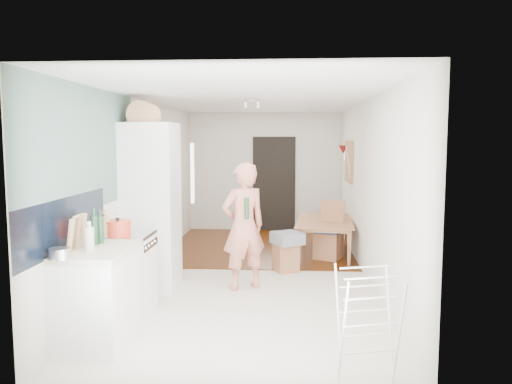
# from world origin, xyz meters

# --- Properties ---
(room_shell) EXTENTS (3.20, 7.00, 2.50)m
(room_shell) POSITION_xyz_m (0.00, 0.00, 1.25)
(room_shell) COLOR silver
(room_shell) RESTS_ON ground
(floor) EXTENTS (3.20, 7.00, 0.01)m
(floor) POSITION_xyz_m (0.00, 0.00, 0.00)
(floor) COLOR beige
(floor) RESTS_ON ground
(wood_floor_overlay) EXTENTS (3.20, 3.30, 0.01)m
(wood_floor_overlay) POSITION_xyz_m (0.00, 1.85, 0.01)
(wood_floor_overlay) COLOR #542008
(wood_floor_overlay) RESTS_ON room_shell
(sage_wall_panel) EXTENTS (0.02, 3.00, 1.30)m
(sage_wall_panel) POSITION_xyz_m (-1.59, -2.00, 1.85)
(sage_wall_panel) COLOR slate
(sage_wall_panel) RESTS_ON room_shell
(tile_splashback) EXTENTS (0.02, 1.90, 0.50)m
(tile_splashback) POSITION_xyz_m (-1.59, -2.55, 1.15)
(tile_splashback) COLOR black
(tile_splashback) RESTS_ON room_shell
(doorway_recess) EXTENTS (0.90, 0.04, 2.00)m
(doorway_recess) POSITION_xyz_m (0.20, 3.48, 1.00)
(doorway_recess) COLOR black
(doorway_recess) RESTS_ON room_shell
(base_cabinet) EXTENTS (0.60, 0.90, 0.86)m
(base_cabinet) POSITION_xyz_m (-1.30, -2.55, 0.43)
(base_cabinet) COLOR white
(base_cabinet) RESTS_ON room_shell
(worktop) EXTENTS (0.62, 0.92, 0.06)m
(worktop) POSITION_xyz_m (-1.30, -2.55, 0.89)
(worktop) COLOR beige
(worktop) RESTS_ON room_shell
(range_cooker) EXTENTS (0.60, 0.60, 0.88)m
(range_cooker) POSITION_xyz_m (-1.30, -1.80, 0.44)
(range_cooker) COLOR white
(range_cooker) RESTS_ON room_shell
(cooker_top) EXTENTS (0.60, 0.60, 0.04)m
(cooker_top) POSITION_xyz_m (-1.30, -1.80, 0.90)
(cooker_top) COLOR #B7B7B9
(cooker_top) RESTS_ON room_shell
(fridge_housing) EXTENTS (0.66, 0.66, 2.15)m
(fridge_housing) POSITION_xyz_m (-1.27, -0.78, 1.07)
(fridge_housing) COLOR white
(fridge_housing) RESTS_ON room_shell
(fridge_door) EXTENTS (0.14, 0.56, 0.70)m
(fridge_door) POSITION_xyz_m (-0.66, -1.08, 1.55)
(fridge_door) COLOR white
(fridge_door) RESTS_ON room_shell
(fridge_interior) EXTENTS (0.02, 0.52, 0.66)m
(fridge_interior) POSITION_xyz_m (-0.96, -0.78, 1.55)
(fridge_interior) COLOR white
(fridge_interior) RESTS_ON room_shell
(pinboard) EXTENTS (0.03, 0.90, 0.70)m
(pinboard) POSITION_xyz_m (1.58, 1.90, 1.55)
(pinboard) COLOR tan
(pinboard) RESTS_ON room_shell
(pinboard_frame) EXTENTS (0.00, 0.94, 0.74)m
(pinboard_frame) POSITION_xyz_m (1.57, 1.90, 1.55)
(pinboard_frame) COLOR #A37346
(pinboard_frame) RESTS_ON room_shell
(wall_sconce) EXTENTS (0.18, 0.18, 0.16)m
(wall_sconce) POSITION_xyz_m (1.54, 2.55, 1.75)
(wall_sconce) COLOR maroon
(wall_sconce) RESTS_ON room_shell
(person) EXTENTS (0.85, 0.76, 1.94)m
(person) POSITION_xyz_m (-0.07, -0.72, 0.97)
(person) COLOR #D97D67
(person) RESTS_ON floor
(dining_table) EXTENTS (0.91, 1.48, 0.50)m
(dining_table) POSITION_xyz_m (1.16, 1.31, 0.25)
(dining_table) COLOR #A37346
(dining_table) RESTS_ON floor
(dining_chair) EXTENTS (0.52, 0.52, 0.94)m
(dining_chair) POSITION_xyz_m (1.16, 0.98, 0.47)
(dining_chair) COLOR #A37346
(dining_chair) RESTS_ON floor
(stool) EXTENTS (0.42, 0.42, 0.41)m
(stool) POSITION_xyz_m (0.47, 0.17, 0.21)
(stool) COLOR #A37346
(stool) RESTS_ON floor
(grey_drape) EXTENTS (0.53, 0.53, 0.17)m
(grey_drape) POSITION_xyz_m (0.49, 0.15, 0.50)
(grey_drape) COLOR slate
(grey_drape) RESTS_ON stool
(drying_rack) EXTENTS (0.55, 0.52, 0.89)m
(drying_rack) POSITION_xyz_m (1.16, -3.06, 0.45)
(drying_rack) COLOR white
(drying_rack) RESTS_ON floor
(bread_bin) EXTENTS (0.40, 0.38, 0.19)m
(bread_bin) POSITION_xyz_m (-1.32, -0.82, 2.25)
(bread_bin) COLOR tan
(bread_bin) RESTS_ON fridge_housing
(red_casserole) EXTENTS (0.29, 0.29, 0.17)m
(red_casserole) POSITION_xyz_m (-1.31, -1.93, 1.00)
(red_casserole) COLOR red
(red_casserole) RESTS_ON cooker_top
(steel_pan) EXTENTS (0.24, 0.24, 0.09)m
(steel_pan) POSITION_xyz_m (-1.45, -2.98, 0.97)
(steel_pan) COLOR #B7B7B9
(steel_pan) RESTS_ON worktop
(held_bottle) EXTENTS (0.06, 0.06, 0.27)m
(held_bottle) POSITION_xyz_m (-0.02, -0.86, 1.08)
(held_bottle) COLOR #1C4125
(held_bottle) RESTS_ON person
(bottle_a) EXTENTS (0.08, 0.08, 0.27)m
(bottle_a) POSITION_xyz_m (-1.35, -2.33, 1.06)
(bottle_a) COLOR #1C4125
(bottle_a) RESTS_ON worktop
(bottle_b) EXTENTS (0.07, 0.07, 0.29)m
(bottle_b) POSITION_xyz_m (-1.38, -2.40, 1.07)
(bottle_b) COLOR #1C4125
(bottle_b) RESTS_ON worktop
(bottle_c) EXTENTS (0.09, 0.09, 0.22)m
(bottle_c) POSITION_xyz_m (-1.33, -2.64, 1.03)
(bottle_c) COLOR silver
(bottle_c) RESTS_ON worktop
(pepper_mill_front) EXTENTS (0.06, 0.06, 0.20)m
(pepper_mill_front) POSITION_xyz_m (-1.39, -2.02, 1.02)
(pepper_mill_front) COLOR tan
(pepper_mill_front) RESTS_ON worktop
(pepper_mill_back) EXTENTS (0.07, 0.07, 0.23)m
(pepper_mill_back) POSITION_xyz_m (-1.41, -2.02, 1.03)
(pepper_mill_back) COLOR tan
(pepper_mill_back) RESTS_ON worktop
(chopping_boards) EXTENTS (0.07, 0.25, 0.33)m
(chopping_boards) POSITION_xyz_m (-1.44, -2.65, 1.09)
(chopping_boards) COLOR tan
(chopping_boards) RESTS_ON worktop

